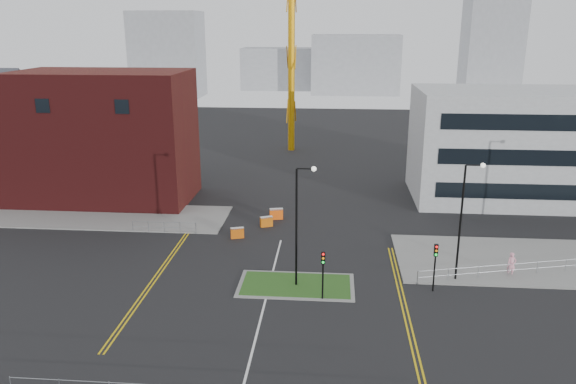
% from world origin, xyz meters
% --- Properties ---
extents(ground, '(200.00, 200.00, 0.00)m').
position_xyz_m(ground, '(0.00, 0.00, 0.00)').
color(ground, black).
rests_on(ground, ground).
extents(pavement_left, '(28.00, 8.00, 0.12)m').
position_xyz_m(pavement_left, '(-20.00, 22.00, 0.06)').
color(pavement_left, slate).
rests_on(pavement_left, ground).
extents(pavement_right, '(24.00, 10.00, 0.12)m').
position_xyz_m(pavement_right, '(22.00, 14.00, 0.06)').
color(pavement_right, slate).
rests_on(pavement_right, ground).
extents(island_kerb, '(8.60, 4.60, 0.08)m').
position_xyz_m(island_kerb, '(2.00, 8.00, 0.04)').
color(island_kerb, slate).
rests_on(island_kerb, ground).
extents(grass_island, '(8.00, 4.00, 0.12)m').
position_xyz_m(grass_island, '(2.00, 8.00, 0.06)').
color(grass_island, '#214818').
rests_on(grass_island, ground).
extents(brick_building, '(24.20, 10.07, 14.24)m').
position_xyz_m(brick_building, '(-22.97, 28.00, 6.85)').
color(brick_building, '#4F1314').
rests_on(brick_building, ground).
extents(office_block, '(25.00, 12.20, 12.00)m').
position_xyz_m(office_block, '(26.01, 31.97, 6.00)').
color(office_block, '#A2A5A7').
rests_on(office_block, ground).
extents(streetlamp_island, '(1.46, 0.36, 9.18)m').
position_xyz_m(streetlamp_island, '(2.22, 8.00, 5.41)').
color(streetlamp_island, black).
rests_on(streetlamp_island, ground).
extents(streetlamp_right_near, '(1.46, 0.36, 9.18)m').
position_xyz_m(streetlamp_right_near, '(14.22, 10.00, 5.41)').
color(streetlamp_right_near, black).
rests_on(streetlamp_right_near, ground).
extents(traffic_light_island, '(0.28, 0.33, 3.65)m').
position_xyz_m(traffic_light_island, '(4.00, 5.98, 2.57)').
color(traffic_light_island, black).
rests_on(traffic_light_island, ground).
extents(traffic_light_right, '(0.28, 0.33, 3.65)m').
position_xyz_m(traffic_light_right, '(12.00, 7.98, 2.57)').
color(traffic_light_right, black).
rests_on(traffic_light_right, ground).
extents(railing_left, '(6.05, 0.05, 1.10)m').
position_xyz_m(railing_left, '(-11.00, 18.00, 0.74)').
color(railing_left, gray).
rests_on(railing_left, ground).
extents(railing_right, '(19.05, 5.05, 1.10)m').
position_xyz_m(railing_right, '(20.50, 11.50, 0.78)').
color(railing_right, gray).
rests_on(railing_right, ground).
extents(centre_line, '(0.15, 30.00, 0.01)m').
position_xyz_m(centre_line, '(0.00, 2.00, 0.01)').
color(centre_line, silver).
rests_on(centre_line, ground).
extents(yellow_left_a, '(0.12, 24.00, 0.01)m').
position_xyz_m(yellow_left_a, '(-9.00, 10.00, 0.01)').
color(yellow_left_a, gold).
rests_on(yellow_left_a, ground).
extents(yellow_left_b, '(0.12, 24.00, 0.01)m').
position_xyz_m(yellow_left_b, '(-8.70, 10.00, 0.01)').
color(yellow_left_b, gold).
rests_on(yellow_left_b, ground).
extents(yellow_right_a, '(0.12, 20.00, 0.01)m').
position_xyz_m(yellow_right_a, '(9.50, 6.00, 0.01)').
color(yellow_right_a, gold).
rests_on(yellow_right_a, ground).
extents(yellow_right_b, '(0.12, 20.00, 0.01)m').
position_xyz_m(yellow_right_b, '(9.80, 6.00, 0.01)').
color(yellow_right_b, gold).
rests_on(yellow_right_b, ground).
extents(skyline_a, '(18.00, 12.00, 22.00)m').
position_xyz_m(skyline_a, '(-40.00, 120.00, 11.00)').
color(skyline_a, gray).
rests_on(skyline_a, ground).
extents(skyline_b, '(24.00, 12.00, 16.00)m').
position_xyz_m(skyline_b, '(10.00, 130.00, 8.00)').
color(skyline_b, gray).
rests_on(skyline_b, ground).
extents(skyline_c, '(14.00, 12.00, 28.00)m').
position_xyz_m(skyline_c, '(45.00, 125.00, 14.00)').
color(skyline_c, gray).
rests_on(skyline_c, ground).
extents(skyline_d, '(30.00, 12.00, 12.00)m').
position_xyz_m(skyline_d, '(-8.00, 140.00, 6.00)').
color(skyline_d, gray).
rests_on(skyline_d, ground).
extents(pedestrian, '(0.75, 0.55, 1.92)m').
position_xyz_m(pedestrian, '(18.38, 11.07, 0.96)').
color(pedestrian, '#F9A1B6').
rests_on(pedestrian, ground).
extents(barrier_left, '(1.25, 0.83, 1.00)m').
position_xyz_m(barrier_left, '(-1.72, 20.50, 0.54)').
color(barrier_left, '#CE5E0B').
rests_on(barrier_left, ground).
extents(barrier_mid, '(1.25, 0.73, 1.00)m').
position_xyz_m(barrier_mid, '(-4.00, 17.26, 0.54)').
color(barrier_mid, '#D0570B').
rests_on(barrier_mid, ground).
extents(barrier_right, '(1.37, 0.70, 1.10)m').
position_xyz_m(barrier_right, '(-1.00, 22.72, 0.60)').
color(barrier_right, '#FF5B0E').
rests_on(barrier_right, ground).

